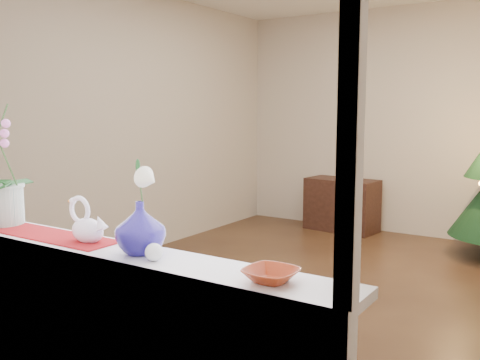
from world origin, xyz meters
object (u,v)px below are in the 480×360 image
object	(u,v)px
swan	(87,221)
paperweight	(154,252)
amber_dish	(271,276)
side_table	(342,205)
blue_vase	(140,224)

from	to	relation	value
swan	paperweight	distance (m)	0.44
amber_dish	side_table	world-z (taller)	amber_dish
amber_dish	blue_vase	bearing A→B (deg)	177.91
blue_vase	swan	bearing A→B (deg)	179.50
swan	amber_dish	xyz separation A→B (m)	(0.93, -0.03, -0.08)
blue_vase	paperweight	xyz separation A→B (m)	(0.12, -0.05, -0.09)
swan	blue_vase	xyz separation A→B (m)	(0.32, -0.00, 0.03)
blue_vase	side_table	world-z (taller)	blue_vase
blue_vase	amber_dish	distance (m)	0.63
paperweight	side_table	distance (m)	4.85
side_table	swan	bearing A→B (deg)	-74.67
amber_dish	side_table	xyz separation A→B (m)	(-1.64, 4.64, -0.62)
blue_vase	side_table	distance (m)	4.78
swan	paperweight	xyz separation A→B (m)	(0.44, -0.06, -0.06)
swan	amber_dish	world-z (taller)	swan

